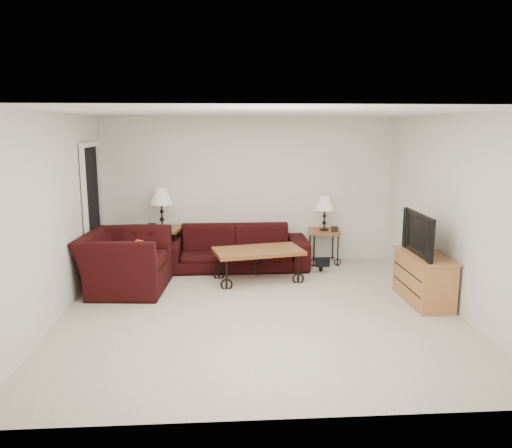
{
  "coord_description": "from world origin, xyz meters",
  "views": [
    {
      "loc": [
        -0.47,
        -6.22,
        2.34
      ],
      "look_at": [
        0.0,
        0.7,
        1.0
      ],
      "focal_mm": 35.56,
      "sensor_mm": 36.0,
      "label": 1
    }
  ],
  "objects_px": {
    "side_table_right": "(324,247)",
    "coffee_table": "(258,265)",
    "sofa": "(236,247)",
    "side_table_left": "(163,247)",
    "lamp_right": "(324,213)",
    "backpack": "(321,258)",
    "lamp_left": "(162,208)",
    "armchair": "(125,261)",
    "television": "(425,234)",
    "tv_stand": "(424,278)"
  },
  "relations": [
    {
      "from": "coffee_table",
      "to": "television",
      "type": "xyz_separation_m",
      "value": [
        2.14,
        -1.09,
        0.69
      ]
    },
    {
      "from": "side_table_right",
      "to": "coffee_table",
      "type": "relative_size",
      "value": 0.44
    },
    {
      "from": "sofa",
      "to": "side_table_right",
      "type": "distance_m",
      "value": 1.54
    },
    {
      "from": "backpack",
      "to": "sofa",
      "type": "bearing_deg",
      "value": 179.85
    },
    {
      "from": "tv_stand",
      "to": "lamp_left",
      "type": "bearing_deg",
      "value": 151.36
    },
    {
      "from": "side_table_right",
      "to": "lamp_left",
      "type": "xyz_separation_m",
      "value": [
        -2.75,
        0.0,
        0.7
      ]
    },
    {
      "from": "lamp_right",
      "to": "armchair",
      "type": "xyz_separation_m",
      "value": [
        -3.15,
        -1.24,
        -0.46
      ]
    },
    {
      "from": "sofa",
      "to": "armchair",
      "type": "distance_m",
      "value": 1.94
    },
    {
      "from": "armchair",
      "to": "side_table_right",
      "type": "bearing_deg",
      "value": -63.77
    },
    {
      "from": "side_table_right",
      "to": "backpack",
      "type": "bearing_deg",
      "value": -105.54
    },
    {
      "from": "tv_stand",
      "to": "television",
      "type": "height_order",
      "value": "television"
    },
    {
      "from": "sofa",
      "to": "side_table_left",
      "type": "xyz_separation_m",
      "value": [
        -1.22,
        0.18,
        -0.02
      ]
    },
    {
      "from": "side_table_left",
      "to": "coffee_table",
      "type": "height_order",
      "value": "side_table_left"
    },
    {
      "from": "lamp_left",
      "to": "armchair",
      "type": "relative_size",
      "value": 0.51
    },
    {
      "from": "sofa",
      "to": "television",
      "type": "bearing_deg",
      "value": -36.82
    },
    {
      "from": "side_table_left",
      "to": "lamp_left",
      "type": "xyz_separation_m",
      "value": [
        0.0,
        0.0,
        0.67
      ]
    },
    {
      "from": "side_table_right",
      "to": "lamp_right",
      "type": "distance_m",
      "value": 0.59
    },
    {
      "from": "side_table_left",
      "to": "coffee_table",
      "type": "relative_size",
      "value": 0.5
    },
    {
      "from": "sofa",
      "to": "tv_stand",
      "type": "relative_size",
      "value": 2.19
    },
    {
      "from": "lamp_right",
      "to": "backpack",
      "type": "height_order",
      "value": "lamp_right"
    },
    {
      "from": "lamp_right",
      "to": "armchair",
      "type": "bearing_deg",
      "value": -158.57
    },
    {
      "from": "lamp_right",
      "to": "backpack",
      "type": "bearing_deg",
      "value": -105.54
    },
    {
      "from": "lamp_left",
      "to": "tv_stand",
      "type": "height_order",
      "value": "lamp_left"
    },
    {
      "from": "side_table_right",
      "to": "armchair",
      "type": "relative_size",
      "value": 0.45
    },
    {
      "from": "lamp_left",
      "to": "lamp_right",
      "type": "xyz_separation_m",
      "value": [
        2.75,
        -0.0,
        -0.12
      ]
    },
    {
      "from": "side_table_right",
      "to": "lamp_left",
      "type": "distance_m",
      "value": 2.84
    },
    {
      "from": "side_table_right",
      "to": "tv_stand",
      "type": "xyz_separation_m",
      "value": [
        0.96,
        -2.02,
        0.04
      ]
    },
    {
      "from": "tv_stand",
      "to": "television",
      "type": "relative_size",
      "value": 1.12
    },
    {
      "from": "television",
      "to": "tv_stand",
      "type": "bearing_deg",
      "value": 90.0
    },
    {
      "from": "sofa",
      "to": "coffee_table",
      "type": "relative_size",
      "value": 1.81
    },
    {
      "from": "television",
      "to": "backpack",
      "type": "distance_m",
      "value": 2.0
    },
    {
      "from": "side_table_left",
      "to": "coffee_table",
      "type": "bearing_deg",
      "value": -31.16
    },
    {
      "from": "side_table_right",
      "to": "side_table_left",
      "type": "bearing_deg",
      "value": 180.0
    },
    {
      "from": "lamp_left",
      "to": "lamp_right",
      "type": "relative_size",
      "value": 1.13
    },
    {
      "from": "lamp_right",
      "to": "coffee_table",
      "type": "height_order",
      "value": "lamp_right"
    },
    {
      "from": "side_table_left",
      "to": "tv_stand",
      "type": "xyz_separation_m",
      "value": [
        3.71,
        -2.02,
        -0.0
      ]
    },
    {
      "from": "coffee_table",
      "to": "backpack",
      "type": "bearing_deg",
      "value": 22.53
    },
    {
      "from": "side_table_right",
      "to": "backpack",
      "type": "height_order",
      "value": "side_table_right"
    },
    {
      "from": "armchair",
      "to": "backpack",
      "type": "xyz_separation_m",
      "value": [
        3.01,
        0.74,
        -0.2
      ]
    },
    {
      "from": "side_table_right",
      "to": "tv_stand",
      "type": "height_order",
      "value": "tv_stand"
    },
    {
      "from": "coffee_table",
      "to": "armchair",
      "type": "xyz_separation_m",
      "value": [
        -1.94,
        -0.3,
        0.17
      ]
    },
    {
      "from": "side_table_right",
      "to": "backpack",
      "type": "distance_m",
      "value": 0.52
    },
    {
      "from": "lamp_right",
      "to": "tv_stand",
      "type": "relative_size",
      "value": 0.54
    },
    {
      "from": "sofa",
      "to": "side_table_left",
      "type": "relative_size",
      "value": 3.6
    },
    {
      "from": "coffee_table",
      "to": "television",
      "type": "bearing_deg",
      "value": -26.98
    },
    {
      "from": "lamp_right",
      "to": "sofa",
      "type": "bearing_deg",
      "value": -173.27
    },
    {
      "from": "side_table_left",
      "to": "lamp_right",
      "type": "xyz_separation_m",
      "value": [
        2.75,
        -0.0,
        0.55
      ]
    },
    {
      "from": "sofa",
      "to": "side_table_right",
      "type": "bearing_deg",
      "value": 6.73
    },
    {
      "from": "lamp_left",
      "to": "armchair",
      "type": "xyz_separation_m",
      "value": [
        -0.4,
        -1.24,
        -0.58
      ]
    },
    {
      "from": "side_table_left",
      "to": "backpack",
      "type": "distance_m",
      "value": 2.66
    }
  ]
}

